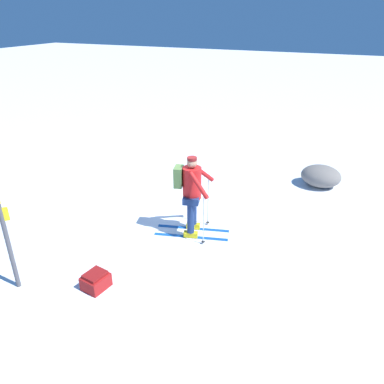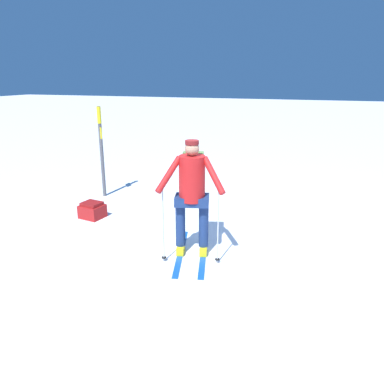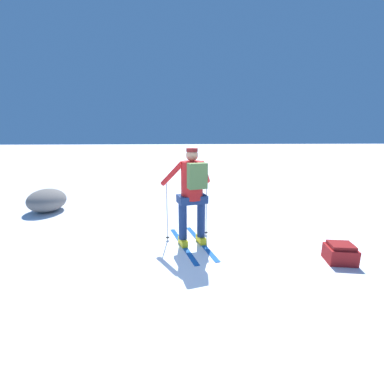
# 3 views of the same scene
# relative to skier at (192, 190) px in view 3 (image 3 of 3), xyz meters

# --- Properties ---
(ground_plane) EXTENTS (80.00, 80.00, 0.00)m
(ground_plane) POSITION_rel_skier_xyz_m (-0.57, 0.40, -1.05)
(ground_plane) COLOR white
(skier) EXTENTS (1.67, 1.01, 1.78)m
(skier) POSITION_rel_skier_xyz_m (0.00, 0.00, 0.00)
(skier) COLOR #144C9E
(skier) RESTS_ON ground_plane
(dropped_backpack) EXTENTS (0.44, 0.48, 0.31)m
(dropped_backpack) POSITION_rel_skier_xyz_m (-0.79, -2.34, -0.90)
(dropped_backpack) COLOR maroon
(dropped_backpack) RESTS_ON ground_plane
(rock_boulder) EXTENTS (1.07, 0.91, 0.59)m
(rock_boulder) POSITION_rel_skier_xyz_m (2.27, 3.70, -0.75)
(rock_boulder) COLOR slate
(rock_boulder) RESTS_ON ground_plane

